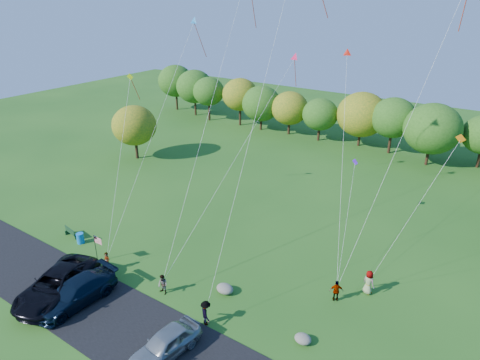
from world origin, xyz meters
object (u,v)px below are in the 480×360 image
(minivan_silver, at_px, (166,344))
(flyer_c, at_px, (206,313))
(trash_barrel, at_px, (80,238))
(flyer_b, at_px, (163,285))
(minivan_dark, at_px, (57,285))
(flyer_e, at_px, (369,282))
(minivan_navy, at_px, (76,292))
(park_bench, at_px, (71,232))
(flyer_d, at_px, (336,291))
(flyer_a, at_px, (107,262))

(minivan_silver, bearing_deg, flyer_c, 90.27)
(flyer_c, height_order, trash_barrel, flyer_c)
(trash_barrel, bearing_deg, flyer_b, -5.04)
(flyer_c, bearing_deg, flyer_b, 27.88)
(minivan_dark, bearing_deg, flyer_e, 17.47)
(minivan_dark, xyz_separation_m, trash_barrel, (-4.67, 5.37, -0.54))
(minivan_navy, bearing_deg, flyer_c, 24.78)
(flyer_c, bearing_deg, flyer_e, -93.81)
(minivan_navy, bearing_deg, park_bench, 149.56)
(flyer_b, distance_m, park_bench, 12.20)
(flyer_b, bearing_deg, flyer_d, 37.51)
(flyer_a, bearing_deg, flyer_c, -8.48)
(flyer_a, relative_size, park_bench, 0.95)
(flyer_a, relative_size, flyer_e, 0.85)
(minivan_navy, distance_m, flyer_d, 18.06)
(flyer_a, distance_m, flyer_c, 10.01)
(flyer_d, bearing_deg, park_bench, -16.76)
(minivan_dark, bearing_deg, flyer_a, 66.52)
(minivan_silver, bearing_deg, minivan_dark, -172.21)
(park_bench, bearing_deg, flyer_a, -3.00)
(minivan_navy, distance_m, park_bench, 9.51)
(flyer_d, bearing_deg, flyer_c, 19.20)
(flyer_b, height_order, park_bench, flyer_b)
(flyer_a, bearing_deg, flyer_e, 19.53)
(flyer_b, distance_m, flyer_c, 4.51)
(minivan_navy, height_order, flyer_a, minivan_navy)
(minivan_silver, distance_m, flyer_e, 14.75)
(flyer_a, xyz_separation_m, park_bench, (-6.60, 1.45, -0.29))
(flyer_c, distance_m, trash_barrel, 15.18)
(park_bench, height_order, trash_barrel, trash_barrel)
(minivan_silver, relative_size, flyer_b, 3.03)
(flyer_a, distance_m, flyer_e, 19.68)
(park_bench, bearing_deg, flyer_e, 26.04)
(minivan_silver, bearing_deg, flyer_e, 63.09)
(flyer_c, bearing_deg, minivan_navy, 58.30)
(trash_barrel, bearing_deg, park_bench, 174.36)
(flyer_a, bearing_deg, minivan_dark, -102.39)
(flyer_e, bearing_deg, minivan_silver, 79.22)
(flyer_d, xyz_separation_m, trash_barrel, (-21.16, -5.33, -0.35))
(minivan_dark, height_order, park_bench, minivan_dark)
(minivan_silver, relative_size, flyer_c, 2.64)
(minivan_silver, bearing_deg, flyer_a, 164.78)
(minivan_silver, bearing_deg, flyer_d, 64.07)
(flyer_a, bearing_deg, minivan_silver, -27.72)
(minivan_silver, distance_m, park_bench, 17.08)
(minivan_silver, height_order, flyer_a, minivan_silver)
(flyer_a, xyz_separation_m, flyer_e, (17.65, 8.69, 0.14))
(flyer_b, relative_size, trash_barrel, 1.67)
(minivan_silver, distance_m, flyer_b, 5.81)
(flyer_a, height_order, park_bench, flyer_a)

